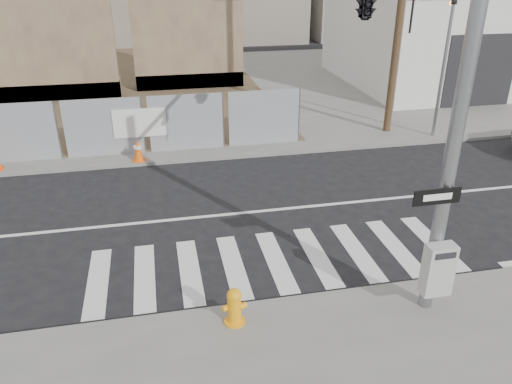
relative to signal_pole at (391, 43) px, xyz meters
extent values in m
plane|color=black|center=(-2.49, 2.05, -4.78)|extent=(100.00, 100.00, 0.00)
cube|color=slate|center=(-2.49, 16.05, -4.72)|extent=(50.00, 20.00, 0.12)
cylinder|color=gray|center=(0.01, -2.75, -1.16)|extent=(0.26, 0.26, 7.00)
cube|color=#B2B2AF|center=(-0.04, -3.03, -3.64)|extent=(0.55, 0.30, 1.05)
cube|color=black|center=(-0.24, -2.91, -2.16)|extent=(0.90, 0.03, 0.30)
cube|color=silver|center=(-0.24, -2.93, -2.16)|extent=(0.55, 0.01, 0.12)
imported|color=black|center=(0.01, -0.75, 0.79)|extent=(0.16, 0.20, 1.00)
cylinder|color=gray|center=(5.51, 6.65, -2.06)|extent=(0.12, 0.12, 5.20)
cube|color=brown|center=(-9.49, 15.05, -0.66)|extent=(6.00, 0.50, 8.00)
cube|color=brown|center=(-9.49, 15.45, -4.26)|extent=(6.00, 1.30, 0.80)
cube|color=brown|center=(-2.99, 16.05, -0.66)|extent=(5.50, 0.50, 8.00)
cube|color=brown|center=(-2.99, 16.45, -4.26)|extent=(5.50, 1.30, 0.80)
cube|color=silver|center=(11.51, 15.05, -2.26)|extent=(12.00, 10.00, 4.80)
cube|color=black|center=(9.51, 10.03, -3.06)|extent=(3.40, 0.06, 3.20)
cylinder|color=#FDA00E|center=(-3.81, -2.50, -4.64)|extent=(0.52, 0.52, 0.04)
cylinder|color=#FDA00E|center=(-3.81, -2.50, -4.36)|extent=(0.34, 0.34, 0.60)
sphere|color=#FDA00E|center=(-3.81, -2.50, -4.04)|extent=(0.28, 0.28, 0.28)
cylinder|color=#FDA00E|center=(-3.97, -2.50, -4.30)|extent=(0.17, 0.15, 0.11)
cylinder|color=#FDA00E|center=(-3.65, -2.50, -4.30)|extent=(0.17, 0.15, 0.11)
cube|color=#FF5D0D|center=(-5.62, 6.27, -4.64)|extent=(0.40, 0.40, 0.03)
cone|color=#FF5D0D|center=(-5.62, 6.27, -4.28)|extent=(0.35, 0.35, 0.76)
cylinder|color=silver|center=(-5.62, 6.27, -4.17)|extent=(0.29, 0.29, 0.09)
camera|label=1|loc=(-4.95, -9.93, 1.67)|focal=35.00mm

